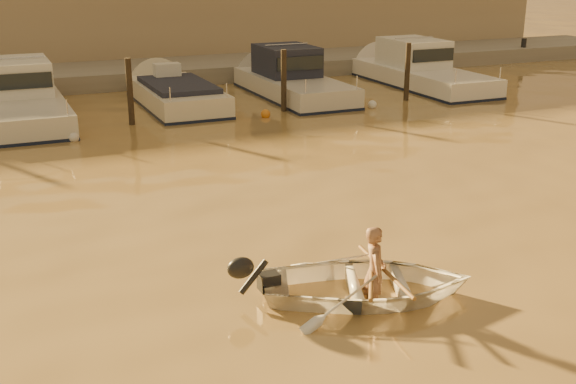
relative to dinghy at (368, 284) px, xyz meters
name	(u,v)px	position (x,y,z in m)	size (l,w,h in m)	color
ground_plane	(358,330)	(-0.63, -0.85, -0.21)	(160.00, 160.00, 0.00)	olive
dinghy	(368,284)	(0.00, 0.00, 0.00)	(2.25, 3.15, 0.65)	white
person	(375,271)	(0.09, -0.03, 0.20)	(0.52, 0.34, 1.42)	#8F6147
outboard_motor	(268,282)	(-1.41, 0.52, 0.07)	(0.90, 0.40, 0.70)	black
oar_port	(385,271)	(0.23, -0.09, 0.21)	(0.06, 0.06, 2.10)	brown
oar_starboard	(371,271)	(0.05, -0.02, 0.21)	(0.06, 0.06, 2.10)	brown
moored_boat_2	(21,99)	(-3.79, 15.15, 0.42)	(2.41, 8.03, 1.75)	silver
moored_boat_3	(177,99)	(1.16, 15.15, 0.02)	(2.23, 6.39, 0.95)	beige
moored_boat_4	(293,79)	(5.49, 15.15, 0.42)	(2.32, 7.12, 1.75)	beige
moored_boat_5	(422,70)	(10.98, 15.15, 0.42)	(2.37, 7.92, 1.75)	white
piling_2	(130,95)	(-0.83, 12.95, 0.69)	(0.18, 0.18, 2.20)	#2D2319
piling_3	(284,84)	(4.17, 12.95, 0.69)	(0.18, 0.18, 2.20)	#2D2319
piling_4	(407,75)	(8.87, 12.95, 0.69)	(0.18, 0.18, 2.20)	#2D2319
fender_c	(74,137)	(-2.72, 11.58, -0.11)	(0.30, 0.30, 0.30)	silver
fender_d	(266,114)	(3.27, 12.32, -0.11)	(0.30, 0.30, 0.30)	orange
fender_e	(372,105)	(7.10, 12.25, -0.11)	(0.30, 0.30, 0.30)	silver
quay	(96,80)	(-0.63, 20.65, -0.06)	(52.00, 4.00, 1.00)	gray
waterfront_building	(72,12)	(-0.63, 26.15, 2.19)	(46.00, 7.00, 4.80)	#9E8466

